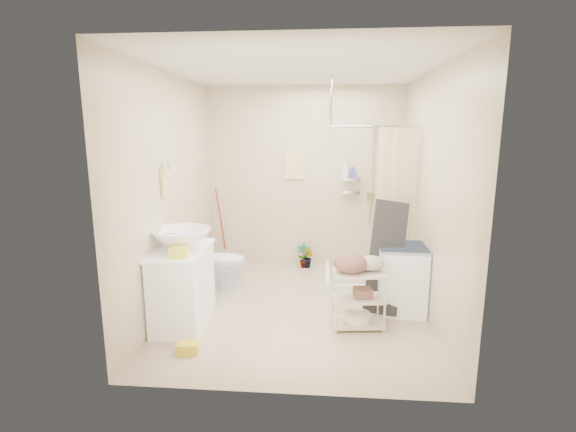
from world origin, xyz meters
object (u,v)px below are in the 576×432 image
object	(u,v)px
toilet	(218,261)
vanity	(183,286)
washing_machine	(401,278)
laundry_rack	(358,294)

from	to	relation	value
toilet	vanity	bearing A→B (deg)	173.91
washing_machine	laundry_rack	distance (m)	0.68
toilet	laundry_rack	bearing A→B (deg)	-118.71
vanity	toilet	xyz separation A→B (m)	(0.12, 0.99, -0.04)
toilet	laundry_rack	distance (m)	1.93
vanity	washing_machine	size ratio (longest dim) A/B	1.22
toilet	washing_machine	bearing A→B (deg)	-101.94
vanity	toilet	world-z (taller)	vanity
vanity	washing_machine	distance (m)	2.35
toilet	laundry_rack	world-z (taller)	toilet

